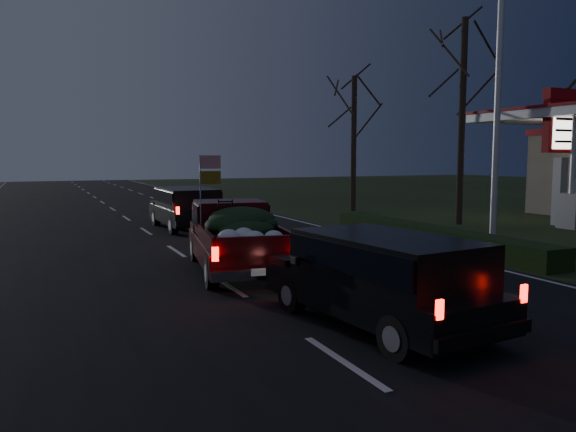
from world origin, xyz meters
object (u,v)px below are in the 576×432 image
object	(u,v)px
light_pole	(499,71)
lead_suv	(186,204)
rear_suv	(383,271)
pickup_truck	(236,233)
gas_price_pylon	(562,134)

from	to	relation	value
light_pole	lead_suv	bearing A→B (deg)	134.23
lead_suv	rear_suv	size ratio (longest dim) A/B	1.01
light_pole	lead_suv	distance (m)	12.20
pickup_truck	lead_suv	distance (m)	8.61
light_pole	pickup_truck	size ratio (longest dim) A/B	1.79
pickup_truck	gas_price_pylon	bearing A→B (deg)	21.98
pickup_truck	rear_suv	bearing A→B (deg)	-73.48
gas_price_pylon	pickup_truck	bearing A→B (deg)	-167.37
pickup_truck	lead_suv	world-z (taller)	pickup_truck
light_pole	lead_suv	size ratio (longest dim) A/B	1.99
gas_price_pylon	pickup_truck	distance (m)	15.93
gas_price_pylon	light_pole	bearing A→B (deg)	-155.26
pickup_truck	rear_suv	xyz separation A→B (m)	(0.68, -5.43, -0.00)
light_pole	gas_price_pylon	world-z (taller)	light_pole
lead_suv	light_pole	bearing A→B (deg)	-46.55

